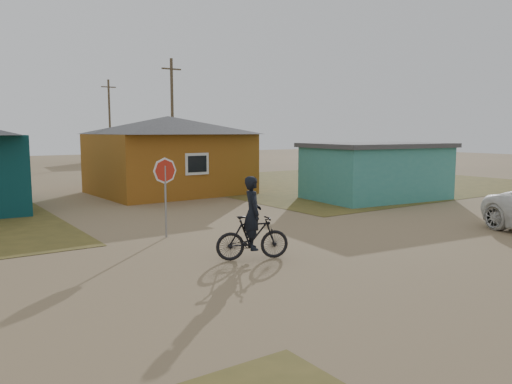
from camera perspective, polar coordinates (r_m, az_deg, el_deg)
ground at (r=12.89m, az=6.55°, el=-7.17°), size 120.00×120.00×0.00m
grass_ne at (r=31.73m, az=10.16°, el=1.18°), size 20.00×18.00×0.00m
house_yellow at (r=25.77m, az=-9.94°, el=4.33°), size 7.72×6.76×3.90m
shed_turquoise at (r=23.90m, az=13.53°, el=2.38°), size 6.71×4.93×2.60m
house_beige_east at (r=52.68m, az=-14.39°, el=5.34°), size 6.95×6.05×3.60m
utility_pole_near at (r=34.70m, az=-9.54°, el=8.51°), size 1.40×0.20×8.00m
utility_pole_far at (r=49.95m, az=-16.38°, el=7.82°), size 1.40×0.20×8.00m
stop_sign at (r=14.88m, az=-10.35°, el=1.51°), size 0.76×0.25×2.38m
cyclist at (r=12.23m, az=-0.40°, el=-4.30°), size 1.89×1.12×2.06m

